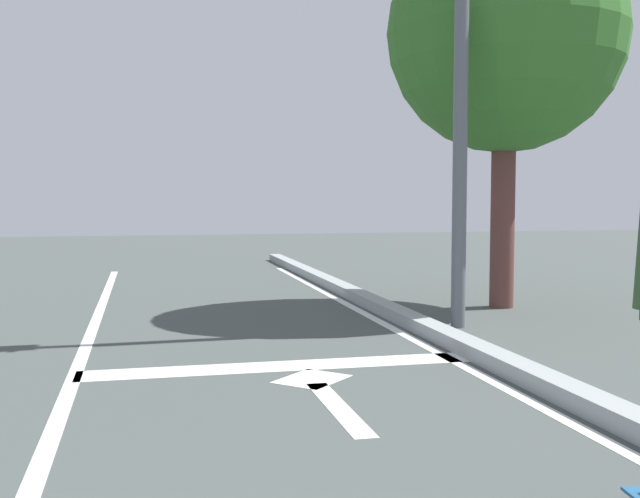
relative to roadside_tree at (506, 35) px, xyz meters
The scene contains 7 objects.
lane_line_center 7.41m from the roadside_tree, 142.70° to the right, with size 0.12×20.00×0.01m, color silver.
lane_line_curbside 5.64m from the roadside_tree, 116.02° to the right, with size 0.12×20.00×0.01m, color silver.
stop_bar 5.70m from the roadside_tree, 141.04° to the right, with size 3.40×0.40×0.01m, color silver.
lane_arrow_stem 6.39m from the roadside_tree, 128.40° to the right, with size 0.16×1.40×0.01m, color silver.
lane_arrow_head 5.87m from the roadside_tree, 134.88° to the right, with size 0.56×0.44×0.01m, color silver.
curb_strip 5.52m from the roadside_tree, 113.02° to the right, with size 0.24×24.00×0.14m, color #949999.
roadside_tree is the anchor object (origin of this frame).
Camera 1 is at (0.40, 0.75, 1.47)m, focal length 42.69 mm.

